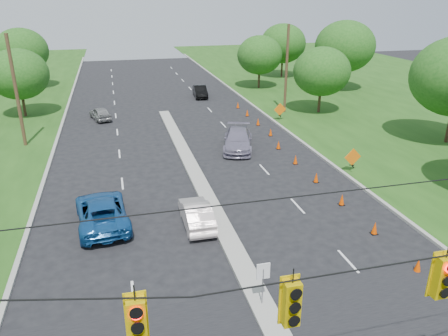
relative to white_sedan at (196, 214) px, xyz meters
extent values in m
cube|color=gray|center=(-8.83, 16.73, -0.68)|extent=(0.25, 110.00, 0.16)
cube|color=gray|center=(11.37, 16.73, -0.68)|extent=(0.25, 110.00, 0.16)
cube|color=gray|center=(1.27, 7.73, -0.68)|extent=(1.00, 34.00, 0.18)
cylinder|color=gray|center=(1.27, -7.27, 0.22)|extent=(0.06, 0.06, 1.80)
cube|color=white|center=(1.27, -7.27, 1.02)|extent=(0.55, 0.04, 0.70)
cylinder|color=black|center=(1.27, -14.27, 6.32)|extent=(24.00, 0.04, 0.04)
cube|color=#E7C005|center=(-3.73, -14.27, 5.55)|extent=(0.34, 0.24, 1.00)
cube|color=#E7C005|center=(-0.73, -14.27, 5.37)|extent=(0.34, 0.24, 1.00)
cube|color=#E7C005|center=(2.77, -14.27, 5.37)|extent=(0.34, 0.24, 1.00)
cylinder|color=#422D1C|center=(-11.23, 16.73, 3.82)|extent=(0.28, 0.28, 9.00)
cylinder|color=#422D1C|center=(13.77, 21.73, 3.82)|extent=(0.28, 0.28, 9.00)
cone|color=#E34200|center=(8.88, -6.77, -0.33)|extent=(0.32, 0.32, 0.70)
cone|color=#E34200|center=(8.88, -3.27, -0.33)|extent=(0.32, 0.32, 0.70)
cone|color=#E34200|center=(8.88, 0.23, -0.33)|extent=(0.32, 0.32, 0.70)
cone|color=#E34200|center=(8.88, 3.73, -0.33)|extent=(0.32, 0.32, 0.70)
cone|color=#E34200|center=(8.88, 7.23, -0.33)|extent=(0.32, 0.32, 0.70)
cone|color=#E34200|center=(8.88, 10.73, -0.33)|extent=(0.32, 0.32, 0.70)
cone|color=#E34200|center=(9.48, 14.23, -0.33)|extent=(0.32, 0.32, 0.70)
cone|color=#E34200|center=(9.48, 17.73, -0.33)|extent=(0.32, 0.32, 0.70)
cone|color=#E34200|center=(9.48, 21.23, -0.33)|extent=(0.32, 0.32, 0.70)
cone|color=#E34200|center=(9.48, 24.73, -0.33)|extent=(0.32, 0.32, 0.70)
cube|color=black|center=(12.07, 4.73, -0.13)|extent=(0.06, 0.58, 0.26)
cube|color=black|center=(12.07, 4.73, -0.13)|extent=(0.06, 0.58, 0.26)
cube|color=orange|center=(12.07, 4.73, 0.47)|extent=(1.27, 0.05, 1.27)
cube|color=black|center=(12.07, 18.73, -0.13)|extent=(0.06, 0.58, 0.26)
cube|color=black|center=(12.07, 18.73, -0.13)|extent=(0.06, 0.58, 0.26)
cube|color=orange|center=(12.07, 18.73, 0.47)|extent=(1.27, 0.05, 1.27)
cylinder|color=black|center=(-12.73, 26.73, 0.58)|extent=(0.28, 0.28, 2.52)
ellipsoid|color=#194C14|center=(-12.73, 26.73, 3.66)|extent=(5.88, 5.88, 5.04)
cylinder|color=black|center=(-14.73, 41.73, 0.76)|extent=(0.28, 0.28, 2.88)
ellipsoid|color=#194C14|center=(-14.73, 41.73, 4.28)|extent=(6.72, 6.72, 5.76)
cylinder|color=black|center=(17.27, 20.73, 0.58)|extent=(0.28, 0.28, 2.52)
ellipsoid|color=#194C14|center=(17.27, 20.73, 3.66)|extent=(5.88, 5.88, 5.04)
cylinder|color=black|center=(25.27, 30.73, 0.94)|extent=(0.28, 0.28, 3.24)
ellipsoid|color=#194C14|center=(25.27, 30.73, 4.90)|extent=(7.56, 7.56, 6.48)
cylinder|color=black|center=(21.27, 41.73, 0.76)|extent=(0.28, 0.28, 2.88)
ellipsoid|color=#194C14|center=(21.27, 41.73, 4.28)|extent=(6.72, 6.72, 5.76)
cylinder|color=black|center=(15.27, 34.73, 0.58)|extent=(0.28, 0.28, 2.52)
ellipsoid|color=#194C14|center=(15.27, 34.73, 3.66)|extent=(5.88, 5.88, 5.04)
imported|color=white|center=(0.00, 0.00, 0.00)|extent=(1.45, 4.11, 1.35)
imported|color=#154989|center=(-4.96, 1.36, 0.10)|extent=(3.11, 5.84, 1.56)
imported|color=gray|center=(5.66, 11.51, 0.12)|extent=(3.77, 5.92, 1.60)
imported|color=gray|center=(-5.21, 23.59, -0.04)|extent=(2.49, 4.04, 1.28)
imported|color=black|center=(6.55, 31.27, 0.02)|extent=(1.78, 4.31, 1.39)
camera|label=1|loc=(-3.77, -20.74, 11.07)|focal=35.00mm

